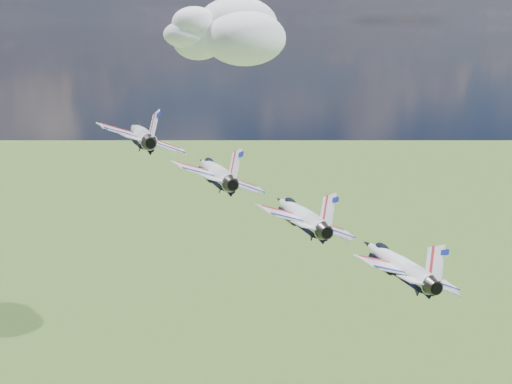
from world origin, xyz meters
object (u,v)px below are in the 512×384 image
object	(u,v)px
jet_3	(397,263)
jet_2	(300,214)
jet_1	(215,171)
jet_0	(140,134)

from	to	relation	value
jet_3	jet_2	bearing A→B (deg)	129.39
jet_1	jet_2	distance (m)	12.75
jet_0	jet_3	xyz separation A→B (m)	(23.93, -27.66, -11.13)
jet_0	jet_3	bearing A→B (deg)	-50.61
jet_0	jet_2	distance (m)	25.49
jet_0	jet_2	xyz separation A→B (m)	(15.95, -18.44, -7.42)
jet_1	jet_3	world-z (taller)	jet_1
jet_0	jet_3	distance (m)	38.24
jet_1	jet_3	distance (m)	25.49
jet_0	jet_1	size ratio (longest dim) A/B	1.00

